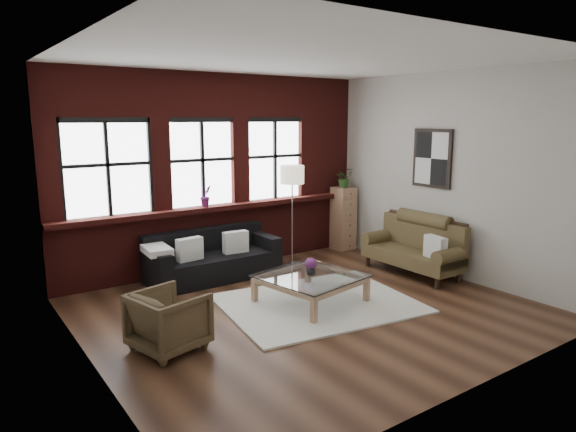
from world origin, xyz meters
TOP-DOWN VIEW (x-y plane):
  - floor at (0.00, 0.00)m, footprint 5.50×5.50m
  - ceiling at (0.00, 0.00)m, footprint 5.50×5.50m
  - wall_back at (0.00, 2.50)m, footprint 5.50×0.00m
  - wall_front at (0.00, -2.50)m, footprint 5.50×0.00m
  - wall_left at (-2.75, 0.00)m, footprint 0.00×5.00m
  - wall_right at (2.75, 0.00)m, footprint 0.00×5.00m
  - brick_backwall at (0.00, 2.44)m, footprint 5.50×0.12m
  - sill_ledge at (0.00, 2.35)m, footprint 5.50×0.30m
  - window_left at (-1.80, 2.45)m, footprint 1.38×0.10m
  - window_mid at (-0.30, 2.45)m, footprint 1.38×0.10m
  - window_right at (1.10, 2.45)m, footprint 1.38×0.10m
  - wall_poster at (2.72, 0.30)m, footprint 0.05×0.74m
  - shag_rug at (0.22, 0.06)m, footprint 2.77×2.32m
  - dark_sofa at (-0.41, 1.90)m, footprint 2.06×0.83m
  - pillow_a at (-0.85, 1.80)m, footprint 0.41×0.18m
  - pillow_b at (-0.07, 1.80)m, footprint 0.41×0.17m
  - vintage_settee at (2.30, 0.27)m, footprint 0.76×1.71m
  - pillow_settee at (2.22, -0.25)m, footprint 0.20×0.40m
  - armchair at (-1.96, -0.08)m, footprint 0.87×0.85m
  - coffee_table at (0.18, 0.17)m, footprint 1.40×1.40m
  - vase at (0.18, 0.17)m, footprint 0.16×0.16m
  - flowers at (0.18, 0.17)m, footprint 0.15×0.15m
  - drawer_chest at (2.47, 2.14)m, footprint 0.37×0.37m
  - potted_plant_top at (2.47, 2.14)m, footprint 0.34×0.29m
  - floor_lamp at (1.03, 1.80)m, footprint 0.40×0.40m
  - sill_plant at (-0.31, 2.32)m, footprint 0.22×0.20m

SIDE VIEW (x-z plane):
  - floor at x=0.00m, z-range 0.00..0.00m
  - shag_rug at x=0.22m, z-range 0.00..0.03m
  - coffee_table at x=0.18m, z-range -0.01..0.39m
  - armchair at x=-1.96m, z-range 0.00..0.66m
  - dark_sofa at x=-0.41m, z-range 0.00..0.74m
  - vintage_settee at x=2.30m, z-range 0.00..0.91m
  - vase at x=0.18m, z-range 0.39..0.53m
  - flowers at x=0.18m, z-range 0.48..0.63m
  - pillow_a at x=-0.85m, z-range 0.39..0.73m
  - pillow_b at x=-0.07m, z-range 0.39..0.73m
  - pillow_settee at x=2.22m, z-range 0.40..0.74m
  - drawer_chest at x=2.47m, z-range 0.00..1.20m
  - floor_lamp at x=1.03m, z-range 0.00..1.86m
  - sill_ledge at x=0.00m, z-range 1.00..1.08m
  - sill_plant at x=-0.31m, z-range 1.08..1.43m
  - potted_plant_top at x=2.47m, z-range 1.20..1.56m
  - wall_back at x=0.00m, z-range -1.15..4.35m
  - wall_front at x=0.00m, z-range -1.15..4.35m
  - wall_left at x=-2.75m, z-range -0.90..4.10m
  - wall_right at x=2.75m, z-range -0.90..4.10m
  - brick_backwall at x=0.00m, z-range 0.00..3.20m
  - window_left at x=-1.80m, z-range 1.00..2.50m
  - window_mid at x=-0.30m, z-range 1.00..2.50m
  - window_right at x=1.10m, z-range 1.00..2.50m
  - wall_poster at x=2.72m, z-range 1.38..2.32m
  - ceiling at x=0.00m, z-range 3.20..3.20m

